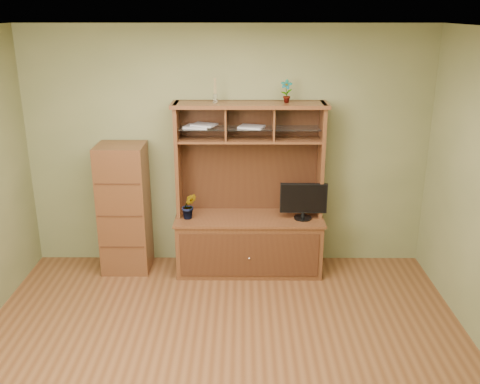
{
  "coord_description": "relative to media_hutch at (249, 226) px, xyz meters",
  "views": [
    {
      "loc": [
        0.17,
        -3.82,
        2.83
      ],
      "look_at": [
        0.14,
        1.2,
        1.11
      ],
      "focal_mm": 40.0,
      "sensor_mm": 36.0,
      "label": 1
    }
  ],
  "objects": [
    {
      "name": "room",
      "position": [
        -0.24,
        -1.73,
        0.83
      ],
      "size": [
        4.54,
        4.04,
        2.74
      ],
      "color": "#593219",
      "rests_on": "ground"
    },
    {
      "name": "top_plant",
      "position": [
        0.38,
        0.08,
        1.5
      ],
      "size": [
        0.14,
        0.1,
        0.24
      ],
      "primitive_type": "imported",
      "rotation": [
        0.0,
        0.0,
        -0.15
      ],
      "color": "#3B6D26",
      "rests_on": "media_hutch"
    },
    {
      "name": "monitor",
      "position": [
        0.59,
        -0.08,
        0.34
      ],
      "size": [
        0.51,
        0.2,
        0.4
      ],
      "rotation": [
        0.0,
        0.0,
        -0.03
      ],
      "color": "black",
      "rests_on": "media_hutch"
    },
    {
      "name": "reed_diffuser",
      "position": [
        -0.36,
        0.08,
        1.48
      ],
      "size": [
        0.05,
        0.05,
        0.26
      ],
      "color": "silver",
      "rests_on": "media_hutch"
    },
    {
      "name": "media_hutch",
      "position": [
        0.0,
        0.0,
        0.0
      ],
      "size": [
        1.66,
        0.61,
        1.9
      ],
      "color": "#4A2915",
      "rests_on": "room"
    },
    {
      "name": "magazines",
      "position": [
        -0.35,
        0.08,
        1.13
      ],
      "size": [
        0.89,
        0.27,
        0.04
      ],
      "color": "#BCBCC1",
      "rests_on": "media_hutch"
    },
    {
      "name": "orchid_plant",
      "position": [
        -0.66,
        -0.08,
        0.27
      ],
      "size": [
        0.18,
        0.15,
        0.29
      ],
      "primitive_type": "imported",
      "rotation": [
        0.0,
        0.0,
        0.11
      ],
      "color": "#30511B",
      "rests_on": "media_hutch"
    },
    {
      "name": "side_cabinet",
      "position": [
        -1.39,
        0.02,
        0.21
      ],
      "size": [
        0.52,
        0.47,
        1.46
      ],
      "color": "#4A2915",
      "rests_on": "room"
    }
  ]
}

